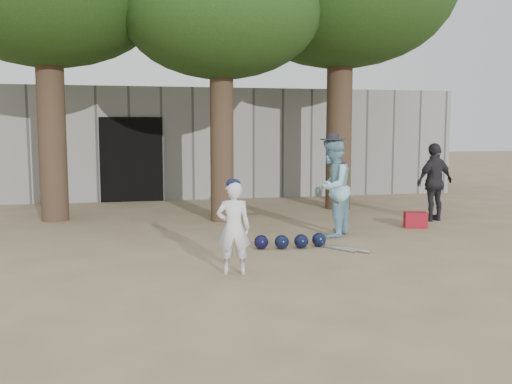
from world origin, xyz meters
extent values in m
plane|color=#937C5E|center=(0.00, 0.00, 0.00)|extent=(70.00, 70.00, 0.00)
imported|color=silver|center=(0.04, -0.14, 0.61)|extent=(0.49, 0.36, 1.23)
imported|color=#83B6CB|center=(2.21, 2.06, 0.88)|extent=(1.05, 1.08, 1.75)
imported|color=#232227|center=(4.89, 3.23, 0.81)|extent=(1.02, 0.66, 1.61)
cube|color=maroon|center=(4.12, 2.56, 0.15)|extent=(0.50, 0.44, 0.30)
cube|color=gray|center=(0.00, 8.00, 1.50)|extent=(16.00, 0.35, 3.00)
cube|color=black|center=(-1.20, 7.80, 1.10)|extent=(1.60, 0.08, 2.20)
cube|color=slate|center=(0.00, 10.50, 1.50)|extent=(16.00, 5.00, 3.00)
sphere|color=black|center=(0.75, 1.28, 0.12)|extent=(0.23, 0.23, 0.23)
sphere|color=black|center=(1.07, 1.21, 0.12)|extent=(0.23, 0.23, 0.23)
sphere|color=black|center=(1.39, 1.20, 0.12)|extent=(0.23, 0.23, 0.23)
sphere|color=black|center=(1.71, 1.26, 0.12)|extent=(0.23, 0.23, 0.23)
cylinder|color=silver|center=(1.91, 0.98, 0.03)|extent=(0.44, 0.63, 0.06)
cylinder|color=silver|center=(2.09, 0.86, 0.03)|extent=(0.47, 0.62, 0.06)
cylinder|color=brown|center=(-2.80, 5.00, 2.75)|extent=(0.56, 0.56, 5.50)
cylinder|color=brown|center=(0.60, 4.20, 2.50)|extent=(0.48, 0.48, 5.00)
ellipsoid|color=#284C19|center=(0.60, 4.20, 4.20)|extent=(4.00, 4.00, 2.60)
cylinder|color=brown|center=(3.60, 5.40, 2.90)|extent=(0.60, 0.60, 5.80)
camera|label=1|loc=(-1.29, -7.40, 1.92)|focal=40.00mm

